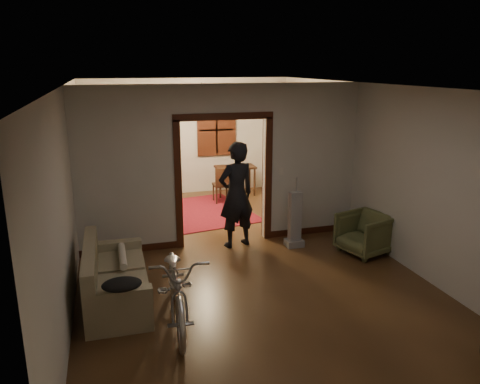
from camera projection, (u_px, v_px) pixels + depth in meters
name	position (u px, v px, depth m)	size (l,w,h in m)	color
floor	(235.00, 257.00, 7.81)	(5.00, 8.50, 0.01)	#392212
ceiling	(235.00, 85.00, 7.07)	(5.00, 8.50, 0.01)	white
wall_back	(188.00, 137.00, 11.38)	(5.00, 0.02, 2.80)	beige
wall_left	(69.00, 186.00, 6.77)	(0.02, 8.50, 2.80)	beige
wall_right	(373.00, 166.00, 8.11)	(0.02, 8.50, 2.80)	beige
partition_wall	(223.00, 166.00, 8.14)	(5.00, 0.14, 2.80)	beige
door_casing	(223.00, 182.00, 8.22)	(1.74, 0.20, 2.32)	#39180C
far_window	(216.00, 130.00, 11.49)	(0.98, 0.06, 1.28)	black
chandelier	(202.00, 103.00, 9.51)	(0.24, 0.24, 0.24)	#FFE0A5
light_switch	(281.00, 171.00, 8.39)	(0.08, 0.01, 0.12)	silver
sofa	(116.00, 274.00, 6.23)	(0.80, 1.77, 0.81)	#77704F
rolled_paper	(122.00, 256.00, 6.50)	(0.10, 0.10, 0.79)	beige
jacket	(122.00, 284.00, 5.33)	(0.45, 0.34, 0.13)	black
bicycle	(177.00, 284.00, 5.72)	(0.67, 1.91, 1.00)	silver
armchair	(364.00, 234.00, 7.88)	(0.74, 0.76, 0.69)	brown
vacuum	(295.00, 219.00, 8.14)	(0.30, 0.24, 0.99)	gray
person	(236.00, 195.00, 8.06)	(0.68, 0.44, 1.86)	black
oriental_rug	(205.00, 211.00, 10.20)	(1.79, 2.34, 0.02)	maroon
locker	(133.00, 165.00, 10.85)	(0.86, 0.48, 1.72)	#28321E
globe	(130.00, 118.00, 10.57)	(0.26, 0.26, 0.26)	#1E5972
desk	(235.00, 181.00, 11.44)	(0.95, 0.53, 0.71)	black
desk_chair	(222.00, 185.00, 10.80)	(0.37, 0.37, 0.84)	black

